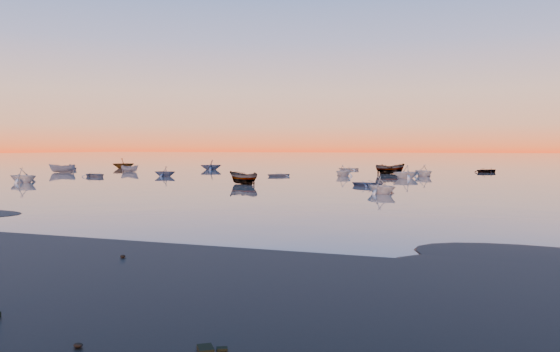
% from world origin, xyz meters
% --- Properties ---
extents(ground, '(600.00, 600.00, 0.00)m').
position_xyz_m(ground, '(0.00, 100.00, 0.00)').
color(ground, '#6C625A').
rests_on(ground, ground).
extents(mud_lobes, '(140.00, 6.00, 0.07)m').
position_xyz_m(mud_lobes, '(0.00, -1.00, 0.01)').
color(mud_lobes, black).
rests_on(mud_lobes, ground).
extents(moored_fleet, '(124.00, 58.00, 1.20)m').
position_xyz_m(moored_fleet, '(0.00, 53.00, 0.00)').
color(moored_fleet, silver).
rests_on(moored_fleet, ground).
extents(boat_near_left, '(3.26, 4.33, 1.00)m').
position_xyz_m(boat_near_left, '(-35.00, 39.65, 0.00)').
color(boat_near_left, slate).
rests_on(boat_near_left, ground).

